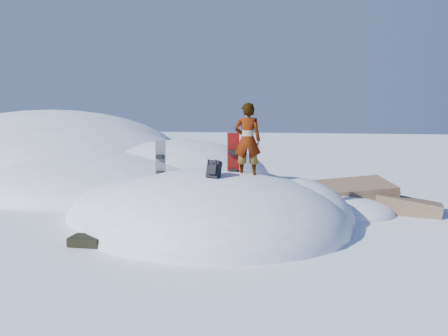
% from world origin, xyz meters
% --- Properties ---
extents(ground, '(120.00, 120.00, 0.00)m').
position_xyz_m(ground, '(0.00, 0.00, 0.00)').
color(ground, white).
rests_on(ground, ground).
extents(snow_mound, '(8.00, 6.00, 3.00)m').
position_xyz_m(snow_mound, '(-0.17, 0.24, 0.00)').
color(snow_mound, white).
rests_on(snow_mound, ground).
extents(snow_ridge, '(21.50, 18.50, 6.40)m').
position_xyz_m(snow_ridge, '(-10.43, 9.85, 0.00)').
color(snow_ridge, white).
rests_on(snow_ridge, ground).
extents(rock_outcrop, '(4.68, 4.41, 1.68)m').
position_xyz_m(rock_outcrop, '(3.72, 3.01, 0.01)').
color(rock_outcrop, brown).
rests_on(rock_outcrop, ground).
extents(snowboard_red, '(0.31, 0.21, 1.62)m').
position_xyz_m(snowboard_red, '(0.52, -0.10, 1.66)').
color(snowboard_red, '#B71109').
rests_on(snowboard_red, snow_mound).
extents(snowboard_dark, '(0.28, 0.17, 1.46)m').
position_xyz_m(snowboard_dark, '(-1.51, 0.10, 1.52)').
color(snowboard_dark, black).
rests_on(snowboard_dark, snow_mound).
extents(backpack, '(0.36, 0.42, 0.50)m').
position_xyz_m(backpack, '(0.22, -0.86, 1.61)').
color(backpack, black).
rests_on(backpack, snow_mound).
extents(gear_pile, '(0.94, 0.71, 0.25)m').
position_xyz_m(gear_pile, '(-2.29, -2.21, 0.12)').
color(gear_pile, black).
rests_on(gear_pile, ground).
extents(person, '(0.72, 0.53, 1.82)m').
position_xyz_m(person, '(0.89, -0.15, 2.28)').
color(person, slate).
rests_on(person, snow_mound).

